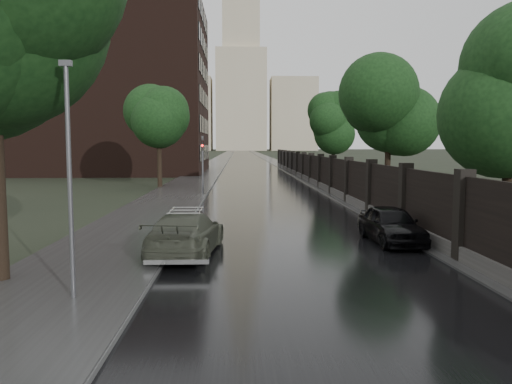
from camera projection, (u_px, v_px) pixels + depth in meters
name	position (u px, v px, depth m)	size (l,w,h in m)	color
ground	(339.00, 326.00, 9.34)	(800.00, 800.00, 0.00)	black
road	(243.00, 154.00, 198.38)	(8.00, 420.00, 0.02)	black
sidewalk_left	(228.00, 153.00, 198.16)	(4.00, 420.00, 0.16)	#2D2D2D
verge_right	(257.00, 153.00, 198.57)	(3.00, 420.00, 0.08)	#2D2D2D
fence_right	(317.00, 174.00, 41.26)	(0.45, 75.72, 2.70)	#383533
tree_left_far	(159.00, 121.00, 38.42)	(4.25, 4.25, 7.39)	black
tree_right_a	(511.00, 99.00, 17.10)	(4.08, 4.08, 7.01)	black
tree_right_b	(389.00, 120.00, 31.03)	(4.08, 4.08, 7.01)	black
tree_right_c	(334.00, 129.00, 48.94)	(4.08, 4.08, 7.01)	black
lamp_post	(70.00, 179.00, 10.39)	(0.25, 0.12, 5.11)	#59595E
traffic_light	(203.00, 160.00, 33.83)	(0.16, 0.32, 4.00)	#59595E
brick_building	(103.00, 89.00, 59.50)	(24.00, 18.00, 20.00)	black
stalinist_tower	(241.00, 88.00, 304.22)	(92.00, 30.00, 159.00)	tan
volga_sedan	(186.00, 233.00, 15.45)	(1.86, 4.58, 1.33)	#44483A
car_right_near	(391.00, 224.00, 17.24)	(1.53, 3.81, 1.30)	black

